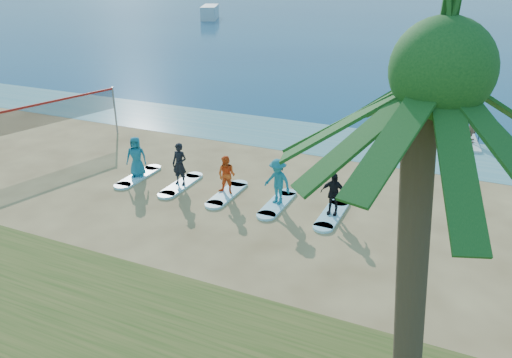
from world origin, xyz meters
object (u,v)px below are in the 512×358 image
at_px(volleyball_net, 31,118).
at_px(student_2, 227,175).
at_px(surfboard_0, 138,177).
at_px(paddleboarder, 473,125).
at_px(student_1, 180,164).
at_px(student_0, 136,157).
at_px(student_3, 278,181).
at_px(surfboard_1, 181,185).
at_px(palm_tree, 441,75).
at_px(surfboard_3, 277,204).
at_px(surfboard_4, 332,215).
at_px(student_4, 333,194).
at_px(paddleboard, 470,142).
at_px(surfboard_2, 227,194).
at_px(boat_offshore_a, 210,19).

xyz_separation_m(volleyball_net, student_2, (9.98, -0.08, -1.06)).
bearing_deg(surfboard_0, paddleboarder, 40.02).
xyz_separation_m(paddleboarder, student_1, (-10.40, -10.51, -0.03)).
bearing_deg(student_0, student_3, -23.31).
xyz_separation_m(paddleboarder, student_3, (-6.19, -10.51, -0.02)).
distance_m(student_0, surfboard_1, 2.29).
distance_m(palm_tree, surfboard_3, 11.89).
bearing_deg(surfboard_4, surfboard_1, 180.00).
bearing_deg(surfboard_0, student_4, 0.00).
height_order(palm_tree, paddleboarder, palm_tree).
xyz_separation_m(palm_tree, student_1, (-9.88, 7.98, -5.86)).
relative_size(palm_tree, paddleboarder, 4.71).
bearing_deg(surfboard_3, volleyball_net, 179.63).
bearing_deg(student_4, volleyball_net, 178.67).
relative_size(paddleboard, surfboard_4, 1.36).
relative_size(volleyball_net, surfboard_3, 4.01).
relative_size(surfboard_0, student_4, 1.41).
bearing_deg(student_3, surfboard_3, 0.00).
relative_size(palm_tree, student_0, 4.76).
relative_size(volleyball_net, paddleboarder, 5.12).
bearing_deg(student_1, surfboard_2, -0.88).
xyz_separation_m(volleyball_net, student_4, (14.20, -0.08, -1.04)).
height_order(paddleboard, student_2, student_2).
height_order(palm_tree, student_1, palm_tree).
bearing_deg(surfboard_0, student_2, 0.00).
relative_size(surfboard_1, student_1, 1.28).
bearing_deg(surfboard_2, volleyball_net, 179.55).
bearing_deg(student_1, paddleboard, 44.40).
height_order(surfboard_0, student_4, student_4).
relative_size(student_2, student_4, 0.97).
distance_m(student_2, surfboard_3, 2.26).
height_order(paddleboard, surfboard_2, paddleboard).
bearing_deg(student_3, paddleboarder, 74.94).
bearing_deg(palm_tree, student_4, 114.02).
bearing_deg(student_3, student_4, 15.42).
height_order(paddleboard, student_1, student_1).
distance_m(paddleboard, surfboard_2, 13.39).
distance_m(palm_tree, student_4, 10.56).
relative_size(paddleboard, student_1, 1.74).
bearing_deg(surfboard_1, student_2, 0.00).
distance_m(paddleboarder, student_1, 14.79).
distance_m(boat_offshore_a, student_2, 69.14).
bearing_deg(boat_offshore_a, surfboard_2, -84.27).
height_order(student_0, surfboard_3, student_0).
distance_m(palm_tree, student_2, 12.63).
distance_m(paddleboard, paddleboarder, 0.92).
distance_m(paddleboarder, surfboard_1, 14.82).
distance_m(student_2, student_4, 4.22).
bearing_deg(student_0, surfboard_2, -23.31).
relative_size(student_2, surfboard_4, 0.69).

